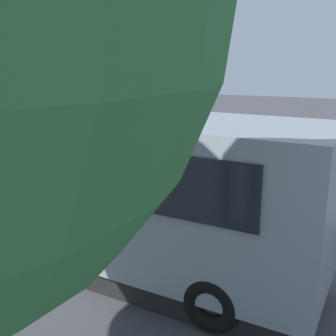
{
  "coord_description": "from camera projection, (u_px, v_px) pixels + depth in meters",
  "views": [
    {
      "loc": [
        -3.63,
        10.93,
        4.28
      ],
      "look_at": [
        1.48,
        0.05,
        1.1
      ],
      "focal_mm": 43.75,
      "sensor_mm": 36.0,
      "label": 1
    }
  ],
  "objects": [
    {
      "name": "spectator_centre",
      "position": [
        125.0,
        173.0,
        11.95
      ],
      "size": [
        0.57,
        0.31,
        1.82
      ],
      "color": "black",
      "rests_on": "ground_plane"
    },
    {
      "name": "bay_line_c",
      "position": [
        243.0,
        196.0,
        13.31
      ],
      "size": [
        0.26,
        4.45,
        0.01
      ],
      "color": "white",
      "rests_on": "ground_plane"
    },
    {
      "name": "bay_line_e",
      "position": [
        108.0,
        177.0,
        15.45
      ],
      "size": [
        0.26,
        4.69,
        0.01
      ],
      "color": "white",
      "rests_on": "ground_plane"
    },
    {
      "name": "stunt_motorcycle",
      "position": [
        201.0,
        159.0,
        13.92
      ],
      "size": [
        1.92,
        0.89,
        1.77
      ],
      "color": "black",
      "rests_on": "ground_plane"
    },
    {
      "name": "bay_line_d",
      "position": [
        171.0,
        186.0,
        14.38
      ],
      "size": [
        0.27,
        4.83,
        0.01
      ],
      "color": "white",
      "rests_on": "ground_plane"
    },
    {
      "name": "tour_bus",
      "position": [
        77.0,
        184.0,
        8.95
      ],
      "size": [
        10.69,
        3.19,
        3.25
      ],
      "color": "#8C939E",
      "rests_on": "ground_plane"
    },
    {
      "name": "ground_plane",
      "position": [
        214.0,
        209.0,
        12.15
      ],
      "size": [
        80.0,
        80.0,
        0.0
      ],
      "primitive_type": "plane",
      "color": "#424247"
    },
    {
      "name": "spectator_right",
      "position": [
        87.0,
        171.0,
        12.32
      ],
      "size": [
        0.58,
        0.37,
        1.76
      ],
      "color": "#473823",
      "rests_on": "ground_plane"
    },
    {
      "name": "parked_motorcycle_silver",
      "position": [
        88.0,
        196.0,
        11.79
      ],
      "size": [
        2.04,
        0.66,
        0.99
      ],
      "color": "black",
      "rests_on": "ground_plane"
    },
    {
      "name": "spectator_far_left",
      "position": [
        194.0,
        187.0,
        10.72
      ],
      "size": [
        0.57,
        0.33,
        1.78
      ],
      "color": "#473823",
      "rests_on": "ground_plane"
    },
    {
      "name": "spectator_left",
      "position": [
        158.0,
        183.0,
        11.2
      ],
      "size": [
        0.58,
        0.35,
        1.72
      ],
      "color": "#473823",
      "rests_on": "ground_plane"
    },
    {
      "name": "bay_line_b",
      "position": [
        328.0,
        207.0,
        12.25
      ],
      "size": [
        0.24,
        3.95,
        0.01
      ],
      "color": "white",
      "rests_on": "ground_plane"
    }
  ]
}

